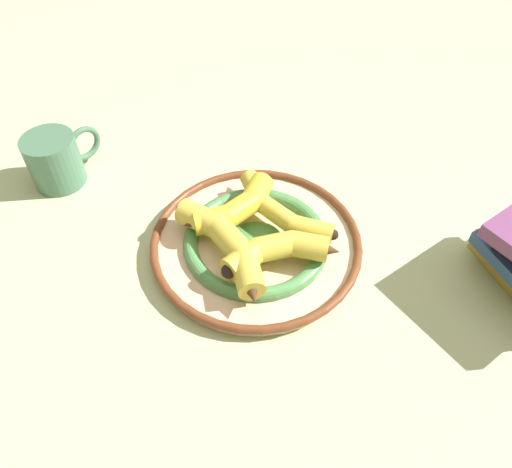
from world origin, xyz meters
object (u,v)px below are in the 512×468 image
(banana_d, at_px, (278,250))
(banana_a, at_px, (227,244))
(decorative_bowl, at_px, (256,243))
(coffee_mug, at_px, (56,159))
(banana_c, at_px, (279,209))
(banana_b, at_px, (235,208))

(banana_d, bearing_deg, banana_a, -23.39)
(decorative_bowl, xyz_separation_m, coffee_mug, (0.34, 0.18, 0.03))
(banana_a, relative_size, banana_d, 1.30)
(banana_a, distance_m, banana_d, 0.07)
(banana_c, bearing_deg, banana_b, -134.18)
(banana_b, bearing_deg, banana_d, -95.27)
(banana_a, distance_m, banana_b, 0.08)
(banana_a, distance_m, banana_c, 0.11)
(banana_a, height_order, banana_b, banana_a)
(decorative_bowl, bearing_deg, banana_c, -77.15)
(banana_a, xyz_separation_m, coffee_mug, (0.34, 0.12, -0.00))
(banana_a, bearing_deg, coffee_mug, 21.70)
(decorative_bowl, bearing_deg, banana_b, 1.89)
(banana_a, relative_size, banana_c, 1.09)
(decorative_bowl, relative_size, banana_c, 1.61)
(coffee_mug, bearing_deg, banana_d, -77.94)
(decorative_bowl, xyz_separation_m, banana_d, (-0.05, 0.00, 0.04))
(banana_c, xyz_separation_m, banana_d, (-0.07, 0.06, 0.00))
(banana_d, bearing_deg, banana_b, -68.15)
(banana_b, relative_size, banana_d, 1.01)
(decorative_bowl, distance_m, banana_a, 0.07)
(decorative_bowl, height_order, banana_c, banana_c)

